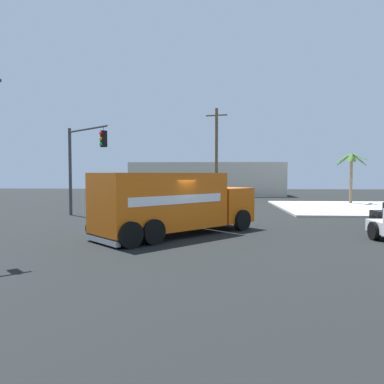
{
  "coord_description": "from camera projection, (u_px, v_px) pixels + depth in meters",
  "views": [
    {
      "loc": [
        1.97,
        -16.15,
        2.76
      ],
      "look_at": [
        0.99,
        0.67,
        1.91
      ],
      "focal_mm": 34.34,
      "sensor_mm": 36.0,
      "label": 1
    }
  ],
  "objects": [
    {
      "name": "sidewalk_corner_far",
      "position": [
        357.0,
        208.0,
        28.79
      ],
      "size": [
        12.1,
        12.1,
        0.14
      ],
      "primitive_type": "cube",
      "color": "beige",
      "rests_on": "ground"
    },
    {
      "name": "utility_pole",
      "position": [
        216.0,
        153.0,
        37.22
      ],
      "size": [
        2.16,
        0.66,
        9.34
      ],
      "color": "brown",
      "rests_on": "ground"
    },
    {
      "name": "palm_tree_far",
      "position": [
        351.0,
        168.0,
        32.47
      ],
      "size": [
        3.04,
        3.01,
        4.46
      ],
      "color": "#7A6647",
      "rests_on": "sidewalk_corner_far"
    },
    {
      "name": "traffic_light_secondary",
      "position": [
        81.0,
        157.0,
        23.23
      ],
      "size": [
        3.52,
        3.15,
        5.75
      ],
      "color": "#38383D",
      "rests_on": "ground"
    },
    {
      "name": "delivery_truck",
      "position": [
        174.0,
        203.0,
        16.46
      ],
      "size": [
        7.34,
        7.43,
        2.79
      ],
      "color": "orange",
      "rests_on": "ground"
    },
    {
      "name": "building_backdrop",
      "position": [
        207.0,
        179.0,
        46.29
      ],
      "size": [
        18.85,
        6.0,
        4.12
      ],
      "primitive_type": "cube",
      "color": "beige",
      "rests_on": "ground"
    },
    {
      "name": "ground_plane",
      "position": [
        169.0,
        236.0,
        16.36
      ],
      "size": [
        100.0,
        100.0,
        0.0
      ],
      "primitive_type": "plane",
      "color": "black"
    }
  ]
}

